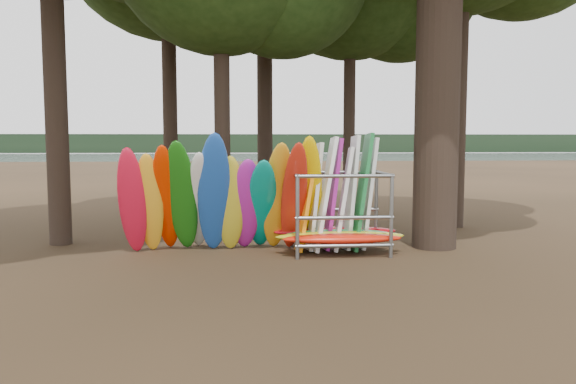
{
  "coord_description": "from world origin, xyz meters",
  "views": [
    {
      "loc": [
        -0.63,
        -12.7,
        2.72
      ],
      "look_at": [
        0.48,
        1.5,
        1.4
      ],
      "focal_mm": 35.0,
      "sensor_mm": 36.0,
      "label": 1
    }
  ],
  "objects": [
    {
      "name": "storage_rack",
      "position": [
        1.66,
        0.64,
        0.93
      ],
      "size": [
        3.14,
        1.57,
        2.91
      ],
      "color": "slate",
      "rests_on": "ground"
    },
    {
      "name": "far_shore",
      "position": [
        0.0,
        110.0,
        2.0
      ],
      "size": [
        160.0,
        4.0,
        4.0
      ],
      "primitive_type": "cube",
      "color": "black",
      "rests_on": "ground"
    },
    {
      "name": "lake",
      "position": [
        0.0,
        60.0,
        0.0
      ],
      "size": [
        160.0,
        160.0,
        0.0
      ],
      "primitive_type": "plane",
      "color": "gray",
      "rests_on": "ground"
    },
    {
      "name": "ground",
      "position": [
        0.0,
        0.0,
        0.0
      ],
      "size": [
        120.0,
        120.0,
        0.0
      ],
      "primitive_type": "plane",
      "color": "#47331E",
      "rests_on": "ground"
    },
    {
      "name": "kayak_row",
      "position": [
        -1.16,
        0.8,
        1.29
      ],
      "size": [
        4.91,
        2.12,
        3.05
      ],
      "color": "red",
      "rests_on": "ground"
    }
  ]
}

